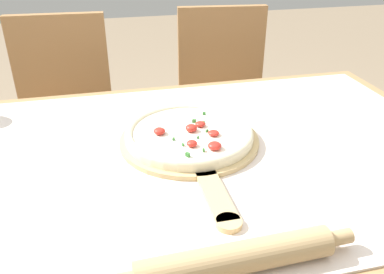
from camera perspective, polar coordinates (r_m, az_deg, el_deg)
The scene contains 7 objects.
dining_table at distance 1.02m, azimuth -1.36°, elevation -7.28°, with size 1.46×0.91×0.72m.
towel_cloth at distance 0.97m, azimuth -1.42°, elevation -2.58°, with size 1.38×0.83×0.00m.
pizza_peel at distance 1.00m, azimuth -0.13°, elevation -0.95°, with size 0.35×0.52×0.01m.
pizza at distance 1.01m, azimuth -0.38°, elevation 0.53°, with size 0.32×0.32×0.04m.
rolling_pin at distance 0.67m, azimuth 6.14°, elevation -16.59°, with size 0.41×0.06×0.05m.
chair_left at distance 1.74m, azimuth -17.37°, elevation 3.28°, with size 0.42×0.42×0.90m.
chair_right at distance 1.81m, azimuth 4.42°, elevation 5.50°, with size 0.44×0.44×0.90m.
Camera 1 is at (-0.17, -0.81, 1.23)m, focal length 38.00 mm.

